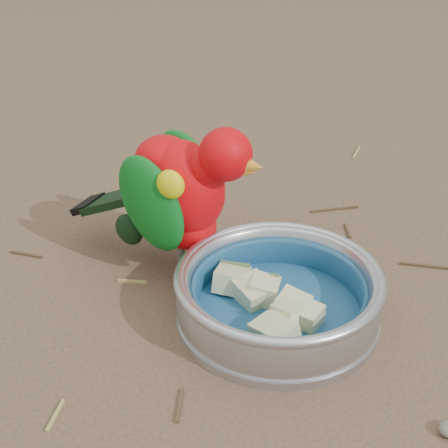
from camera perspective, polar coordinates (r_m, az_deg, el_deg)
name	(u,v)px	position (r m, az deg, el deg)	size (l,w,h in m)	color
ground	(318,355)	(0.72, 7.81, -10.71)	(60.00, 60.00, 0.00)	brown
food_bowl	(278,314)	(0.75, 4.48, -7.48)	(0.22, 0.22, 0.02)	#B2B2BA
bowl_wall	(279,292)	(0.73, 4.57, -5.63)	(0.22, 0.22, 0.04)	#B2B2BA
fruit_wedges	(278,297)	(0.74, 4.55, -6.07)	(0.13, 0.13, 0.03)	beige
lory_parrot	(182,201)	(0.79, -3.53, 1.91)	(0.11, 0.23, 0.18)	red
ground_debris	(259,308)	(0.76, 2.91, -7.02)	(0.90, 0.80, 0.01)	#A3944C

